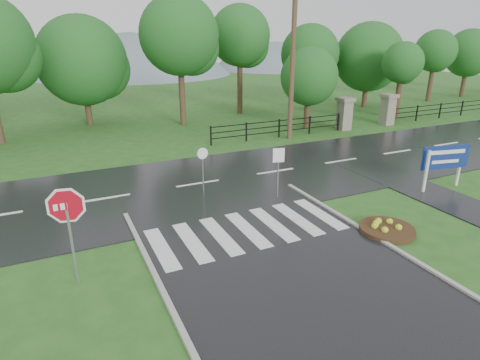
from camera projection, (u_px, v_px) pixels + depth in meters
ground at (341, 319)px, 9.47m from camera, size 120.00×120.00×0.00m
main_road at (198, 184)px, 17.96m from camera, size 90.00×8.00×0.04m
walkway at (445, 200)px, 16.29m from camera, size 2.20×11.00×0.04m
crosswalk at (247, 229)px, 13.69m from camera, size 6.50×2.80×0.02m
pillar_west at (345, 113)px, 27.88m from camera, size 1.00×1.00×2.24m
pillar_east at (388, 109)px, 29.49m from camera, size 1.00×1.00×2.24m
fence_west at (279, 126)px, 25.92m from camera, size 9.58×0.08×1.20m
hills at (115, 165)px, 71.37m from camera, size 102.00×48.00×48.00m
treeline at (148, 123)px, 30.24m from camera, size 83.20×5.20×10.00m
stop_sign at (67, 215)px, 10.19m from camera, size 1.28×0.26×2.91m
estate_billboard at (445, 159)px, 16.98m from camera, size 2.20×0.53×1.96m
flower_bed at (387, 229)px, 13.58m from camera, size 1.84×1.84×0.37m
reg_sign_small at (278, 163)px, 15.96m from camera, size 0.46×0.14×2.12m
reg_sign_round at (203, 165)px, 16.46m from camera, size 0.47×0.07×2.01m
utility_pole_east at (292, 63)px, 24.33m from camera, size 1.64×0.38×9.25m
entrance_tree_left at (309, 77)px, 27.49m from camera, size 3.95×3.95×5.58m
entrance_tree_right at (403, 63)px, 30.71m from camera, size 3.13×3.13×5.86m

